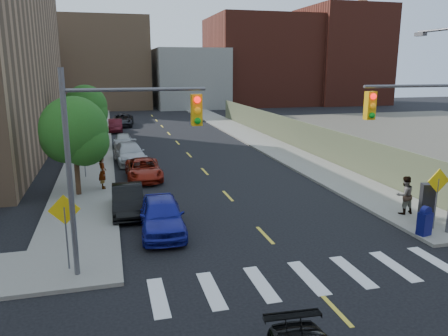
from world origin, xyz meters
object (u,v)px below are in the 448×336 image
pedestrian_west (103,172)px  pedestrian_east (405,195)px  parked_car_maroon (115,125)px  parked_car_silver (130,153)px  parked_car_grey (122,120)px  parked_car_white (123,141)px  parked_car_blue (162,215)px  mailbox (425,221)px  parked_car_red (144,169)px  parked_car_black (128,200)px  payphone (427,204)px

pedestrian_west → pedestrian_east: pedestrian_west is taller
parked_car_maroon → pedestrian_west: (-1.18, -23.98, 0.41)m
parked_car_silver → pedestrian_west: size_ratio=2.68×
parked_car_grey → parked_car_maroon: bearing=-96.1°
parked_car_white → parked_car_maroon: size_ratio=0.93×
parked_car_blue → parked_car_maroon: bearing=95.0°
mailbox → pedestrian_west: bearing=126.2°
parked_car_red → parked_car_white: 11.48m
parked_car_red → parked_car_silver: bearing=96.6°
mailbox → pedestrian_west: pedestrian_west is taller
parked_car_black → payphone: payphone is taller
payphone → parked_car_black: bearing=177.8°
payphone → pedestrian_west: bearing=165.5°
parked_car_red → payphone: 16.50m
parked_car_blue → parked_car_black: bearing=116.5°
parked_car_blue → parked_car_grey: parked_car_blue is taller
parked_car_red → pedestrian_west: pedestrian_west is taller
parked_car_maroon → parked_car_red: bearing=-86.4°
parked_car_blue → payphone: size_ratio=2.48×
parked_car_silver → payphone: (12.07, -17.02, 0.34)m
pedestrian_east → parked_car_maroon: bearing=-71.7°
parked_car_silver → parked_car_white: size_ratio=1.30×
parked_car_red → pedestrian_west: 3.29m
parked_car_silver → parked_car_white: (-0.23, 6.29, -0.07)m
parked_car_white → parked_car_silver: bearing=-84.9°
parked_car_white → parked_car_grey: bearing=91.1°
pedestrian_east → parked_car_silver: bearing=-55.6°
parked_car_blue → parked_car_black: size_ratio=1.10×
parked_car_red → parked_car_grey: size_ratio=0.89×
parked_car_blue → parked_car_silver: bearing=95.1°
parked_car_black → payphone: bearing=-21.8°
parked_car_black → parked_car_maroon: bearing=90.9°
payphone → pedestrian_west: 17.02m
parked_car_maroon → payphone: 36.08m
parked_car_blue → pedestrian_west: 7.78m
parked_car_black → parked_car_red: size_ratio=0.90×
parked_car_blue → pedestrian_west: pedestrian_west is taller
parked_car_blue → parked_car_maroon: size_ratio=1.10×
parked_car_silver → parked_car_grey: bearing=84.0°
parked_car_grey → parked_car_silver: bearing=-85.2°
parked_car_blue → mailbox: (10.50, -3.51, -0.02)m
parked_car_red → parked_car_grey: parked_car_grey is taller
payphone → mailbox: bearing=-110.2°
parked_car_blue → mailbox: 11.07m
parked_car_grey → parked_car_blue: bearing=-83.9°
parked_car_maroon → pedestrian_west: 24.01m
parked_car_red → payphone: payphone is taller
parked_car_red → mailbox: mailbox is taller
pedestrian_east → parked_car_red: bearing=-45.6°
parked_car_red → mailbox: (10.50, -12.98, 0.11)m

